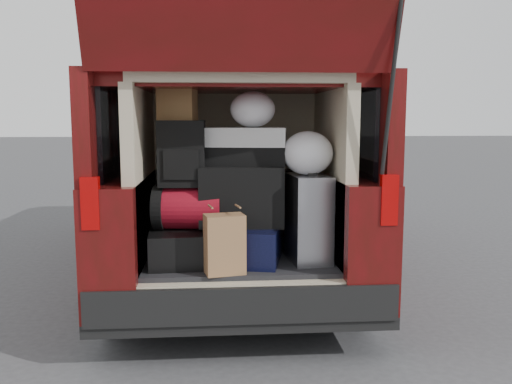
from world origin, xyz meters
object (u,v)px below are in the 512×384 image
red_duffel (188,207)px  black_soft_case (241,196)px  backpack (182,154)px  black_hardshell (180,245)px  twotone_duffel (244,146)px  silver_roller (309,218)px  navy_hardshell (246,243)px  kraft_bag (225,244)px

red_duffel → black_soft_case: (0.35, 0.02, 0.07)m
red_duffel → backpack: 0.36m
black_hardshell → twotone_duffel: 0.78m
black_hardshell → backpack: (0.02, -0.01, 0.61)m
black_soft_case → backpack: size_ratio=1.29×
silver_roller → twotone_duffel: (-0.42, 0.12, 0.47)m
red_duffel → twotone_duffel: twotone_duffel is taller
navy_hardshell → twotone_duffel: size_ratio=0.97×
silver_roller → red_duffel: bearing=171.3°
black_hardshell → navy_hardshell: (0.44, -0.00, 0.01)m
black_hardshell → silver_roller: 0.87m
black_hardshell → twotone_duffel: twotone_duffel is taller
navy_hardshell → black_hardshell: bearing=-168.6°
backpack → twotone_duffel: bearing=14.9°
navy_hardshell → twotone_duffel: twotone_duffel is taller
backpack → twotone_duffel: size_ratio=0.76×
kraft_bag → red_duffel: bearing=115.1°
black_hardshell → navy_hardshell: navy_hardshell is taller
black_hardshell → red_duffel: 0.26m
black_hardshell → twotone_duffel: (0.43, 0.08, 0.65)m
silver_roller → kraft_bag: size_ratio=1.57×
backpack → silver_roller: bearing=0.4°
black_soft_case → twotone_duffel: size_ratio=0.98×
black_hardshell → black_soft_case: black_soft_case is taller
navy_hardshell → backpack: bearing=-167.9°
navy_hardshell → silver_roller: (0.41, -0.04, 0.17)m
black_hardshell → twotone_duffel: bearing=6.5°
silver_roller → red_duffel: size_ratio=1.32×
kraft_bag → red_duffel: size_ratio=0.84×
red_duffel → navy_hardshell: bearing=4.4°
black_hardshell → red_duffel: bearing=3.0°
kraft_bag → black_hardshell: bearing=121.6°
silver_roller → red_duffel: 0.80m
silver_roller → backpack: backpack is taller
red_duffel → black_hardshell: bearing=-167.1°
silver_roller → twotone_duffel: size_ratio=1.03×
silver_roller → kraft_bag: 0.63m
black_hardshell → kraft_bag: (0.29, -0.30, 0.07)m
kraft_bag → backpack: backpack is taller
black_soft_case → twotone_duffel: bearing=73.6°
black_hardshell → silver_roller: silver_roller is taller
black_soft_case → kraft_bag: bearing=-107.5°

